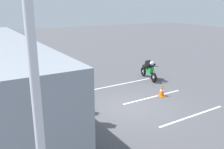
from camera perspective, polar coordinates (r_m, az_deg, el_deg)
ground_plane at (r=11.28m, az=3.70°, el=-7.62°), size 80.00×80.00×0.00m
tour_bus at (r=10.29m, az=-24.50°, el=-1.67°), size 10.93×2.61×3.25m
spectator_far_left at (r=9.46m, az=-7.02°, el=-5.83°), size 0.58×0.37×1.70m
spectator_left at (r=10.60m, az=-10.65°, el=-3.13°), size 0.58×0.35×1.82m
spectator_centre at (r=11.62m, az=-12.76°, el=-1.86°), size 0.57×0.31×1.73m
spectator_right at (r=12.86m, az=-13.81°, el=0.07°), size 0.57×0.33×1.82m
parked_motorcycle_silver at (r=10.56m, az=-13.29°, el=-6.91°), size 2.03×0.69×0.99m
stunt_motorcycle at (r=15.39m, az=8.50°, el=1.12°), size 2.03×0.71×1.23m
traffic_cone at (r=12.76m, az=11.47°, el=-3.61°), size 0.34×0.34×0.63m
bay_line_a at (r=11.00m, az=18.19°, el=-9.06°), size 0.17×3.77×0.01m
bay_line_b at (r=12.65m, az=9.45°, el=-5.12°), size 0.17×3.65×0.01m
bay_line_c at (r=14.57m, az=2.93°, el=-2.07°), size 0.18×4.09×0.01m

